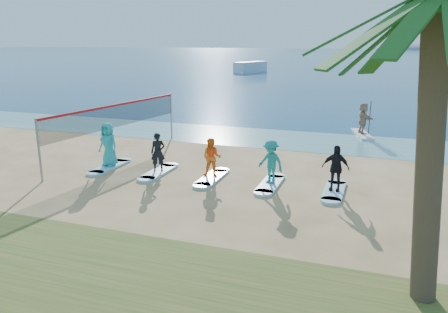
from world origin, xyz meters
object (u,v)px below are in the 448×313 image
(boat_offshore_a, at_px, (250,72))
(student_3, at_px, (271,162))
(paddleboard, at_px, (362,134))
(student_4, at_px, (335,168))
(paddleboarder, at_px, (363,118))
(surfboard_2, at_px, (212,178))
(surfboard_1, at_px, (159,172))
(student_1, at_px, (158,152))
(surfboard_4, at_px, (334,191))
(student_2, at_px, (212,158))
(volleyball_net, at_px, (117,116))
(surfboard_3, at_px, (270,184))
(student_0, at_px, (108,144))
(surfboard_0, at_px, (110,167))

(boat_offshore_a, relative_size, student_3, 4.38)
(paddleboard, relative_size, student_4, 1.81)
(paddleboarder, bearing_deg, surfboard_2, 129.87)
(surfboard_1, xyz_separation_m, student_1, (0.00, 0.00, 0.84))
(boat_offshore_a, relative_size, surfboard_4, 3.31)
(surfboard_2, xyz_separation_m, student_3, (2.37, 0.00, 0.88))
(paddleboard, height_order, student_4, student_4)
(student_1, distance_m, student_2, 2.37)
(paddleboarder, height_order, boat_offshore_a, paddleboarder)
(volleyball_net, relative_size, surfboard_3, 4.10)
(student_0, distance_m, surfboard_3, 7.17)
(paddleboard, distance_m, surfboard_3, 11.01)
(student_0, relative_size, student_3, 1.13)
(student_4, bearing_deg, boat_offshore_a, 113.76)
(volleyball_net, relative_size, boat_offshore_a, 1.24)
(surfboard_0, bearing_deg, student_1, 0.00)
(boat_offshore_a, bearing_deg, paddleboard, -48.37)
(paddleboard, bearing_deg, student_3, -119.91)
(surfboard_1, bearing_deg, student_0, 180.00)
(student_1, xyz_separation_m, student_4, (7.11, 0.00, 0.03))
(student_2, distance_m, surfboard_3, 2.51)
(paddleboarder, xyz_separation_m, student_4, (-0.48, -10.64, -0.09))
(student_2, distance_m, student_4, 4.74)
(surfboard_0, xyz_separation_m, surfboard_3, (7.11, 0.00, 0.00))
(paddleboard, height_order, student_1, student_1)
(paddleboarder, height_order, student_2, paddleboarder)
(surfboard_3, height_order, student_4, student_4)
(paddleboard, relative_size, student_1, 1.88)
(paddleboard, xyz_separation_m, surfboard_0, (-9.96, -10.64, -0.01))
(boat_offshore_a, distance_m, surfboard_1, 59.64)
(volleyball_net, bearing_deg, surfboard_2, -18.94)
(surfboard_3, xyz_separation_m, surfboard_4, (2.37, 0.00, 0.00))
(volleyball_net, relative_size, paddleboarder, 5.08)
(surfboard_0, bearing_deg, student_3, 0.00)
(surfboard_0, bearing_deg, student_4, 0.00)
(paddleboarder, distance_m, boat_offshore_a, 51.86)
(volleyball_net, distance_m, surfboard_0, 2.75)
(volleyball_net, relative_size, student_4, 5.43)
(student_1, xyz_separation_m, surfboard_4, (7.11, 0.00, -0.84))
(student_4, bearing_deg, student_1, -175.34)
(paddleboard, relative_size, student_3, 1.80)
(volleyball_net, distance_m, student_4, 10.45)
(paddleboarder, height_order, surfboard_0, paddleboarder)
(surfboard_3, bearing_deg, surfboard_2, 180.00)
(paddleboarder, bearing_deg, surfboard_3, 141.00)
(surfboard_0, distance_m, student_1, 2.51)
(student_4, bearing_deg, surfboard_0, -175.34)
(surfboard_0, distance_m, surfboard_4, 9.47)
(student_1, xyz_separation_m, student_3, (4.74, 0.00, 0.03))
(surfboard_1, height_order, student_2, student_2)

